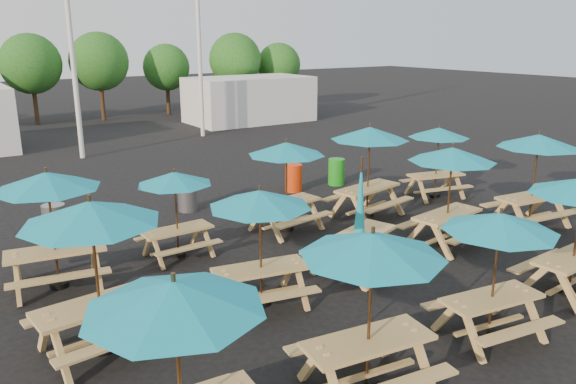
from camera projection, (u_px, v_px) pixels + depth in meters
ground at (323, 250)px, 13.42m from camera, size 120.00×120.00×0.00m
picnic_unit_0 at (175, 309)px, 6.09m from camera, size 2.20×2.20×2.45m
picnic_unit_1 at (91, 223)px, 8.57m from camera, size 2.36×2.36×2.57m
picnic_unit_2 at (48, 188)px, 10.92m from camera, size 2.32×2.32×2.44m
picnic_unit_3 at (372, 256)px, 7.61m from camera, size 2.28×2.28×2.43m
picnic_unit_4 at (260, 206)px, 10.20m from camera, size 2.24×2.24×2.29m
picnic_unit_5 at (175, 184)px, 12.58m from camera, size 1.77×1.77×2.04m
picnic_unit_6 at (499, 231)px, 9.07m from camera, size 2.12×2.12×2.24m
picnic_unit_7 at (359, 225)px, 12.00m from camera, size 2.44×2.27×2.55m
picnic_unit_8 at (286, 155)px, 14.25m from camera, size 2.26×2.26×2.38m
picnic_unit_10 at (452, 161)px, 13.21m from camera, size 2.31×2.31×2.46m
picnic_unit_11 at (370, 139)px, 15.37m from camera, size 2.50×2.50×2.58m
picnic_unit_13 at (538, 147)px, 14.59m from camera, size 2.33×2.33×2.51m
picnic_unit_14 at (439, 137)px, 17.35m from camera, size 2.25×2.25×2.24m
waste_bin_0 at (55, 222)px, 14.05m from camera, size 0.56×0.56×0.90m
waste_bin_1 at (188, 196)px, 16.34m from camera, size 0.56×0.56×0.90m
waste_bin_2 at (294, 178)px, 18.39m from camera, size 0.56×0.56×0.90m
waste_bin_3 at (336, 172)px, 19.20m from camera, size 0.56×0.56×0.90m
mast_0 at (68, 8)px, 21.92m from camera, size 0.20×0.20×12.00m
mast_1 at (198, 13)px, 27.01m from camera, size 0.20×0.20×12.00m
event_tent_1 at (249, 99)px, 33.09m from camera, size 7.00×4.00×2.60m
tree_3 at (31, 64)px, 31.32m from camera, size 3.36×3.36×5.09m
tree_4 at (99, 62)px, 32.90m from camera, size 3.41×3.41×5.17m
tree_5 at (166, 67)px, 35.69m from camera, size 2.94×2.94×4.45m
tree_6 at (235, 60)px, 36.29m from camera, size 3.38×3.38×5.13m
tree_7 at (279, 65)px, 38.25m from camera, size 2.95×2.95×4.48m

